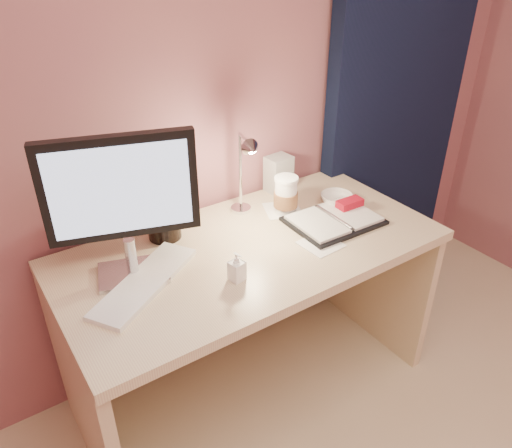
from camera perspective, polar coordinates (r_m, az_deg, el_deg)
room at (r=2.46m, az=14.65°, el=15.89°), size 3.50×3.50×3.50m
desk at (r=2.00m, az=-1.67°, el=-6.92°), size 1.40×0.70×0.73m
monitor at (r=1.57m, az=-15.04°, el=3.06°), size 0.45×0.22×0.49m
keyboard at (r=1.66m, az=-12.57°, el=-6.52°), size 0.44×0.35×0.02m
planner at (r=1.99m, az=9.04°, el=0.65°), size 0.35×0.27×0.05m
paper_a at (r=1.84m, az=7.41°, el=-2.29°), size 0.14×0.14×0.00m
paper_b at (r=2.05m, az=3.08°, el=1.63°), size 0.19×0.19×0.00m
coffee_cup at (r=2.00m, az=3.42°, el=3.18°), size 0.10×0.10×0.16m
bowl at (r=2.12m, az=9.19°, el=2.85°), size 0.16×0.16×0.04m
lotion_bottle at (r=1.62m, az=-2.22°, el=-4.90°), size 0.05×0.06×0.10m
dark_jar at (r=1.86m, az=-10.56°, el=0.83°), size 0.12×0.12×0.17m
product_box at (r=2.18m, az=2.59°, el=5.77°), size 0.11×0.09×0.16m
desk_lamp at (r=1.90m, az=0.17°, el=6.59°), size 0.12×0.22×0.35m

